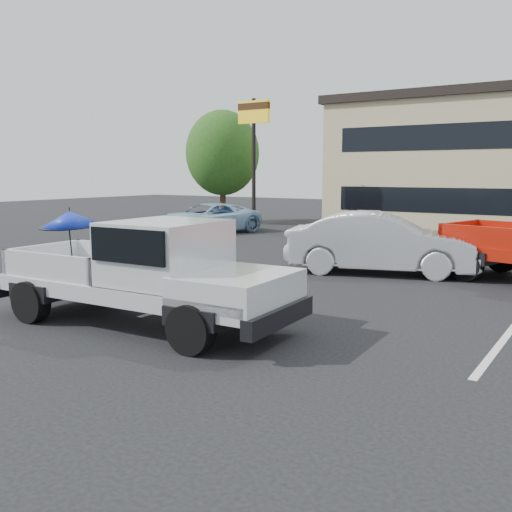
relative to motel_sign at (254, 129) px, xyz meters
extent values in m
plane|color=black|center=(10.00, -14.00, -4.65)|extent=(90.00, 90.00, 0.00)
cube|color=silver|center=(7.00, -12.00, -4.65)|extent=(0.12, 5.00, 0.01)
cube|color=silver|center=(13.00, -12.00, -4.65)|extent=(0.12, 5.00, 0.01)
cylinder|color=black|center=(0.00, 0.00, -1.65)|extent=(0.18, 0.18, 6.00)
cube|color=yellow|center=(0.00, 0.00, 0.75)|extent=(1.60, 0.18, 1.00)
cube|color=#381E0C|center=(0.00, 0.00, 1.00)|extent=(1.60, 0.22, 0.30)
cylinder|color=#332114|center=(-4.00, 3.00, -3.44)|extent=(0.32, 0.32, 2.42)
ellipsoid|color=#244D16|center=(-4.00, 3.00, -0.91)|extent=(3.96, 3.96, 4.55)
cylinder|color=black|center=(5.63, -15.82, -4.27)|extent=(0.77, 0.31, 0.76)
cylinder|color=black|center=(5.55, -13.98, -4.27)|extent=(0.77, 0.31, 0.76)
cylinder|color=black|center=(9.23, -15.66, -4.27)|extent=(0.77, 0.31, 0.76)
cylinder|color=black|center=(9.14, -13.82, -4.27)|extent=(0.77, 0.31, 0.76)
cube|color=silver|center=(7.44, -14.82, -3.98)|extent=(5.47, 2.16, 0.28)
cube|color=silver|center=(9.43, -14.73, -3.77)|extent=(1.59, 1.99, 0.46)
cube|color=black|center=(10.18, -14.69, -4.15)|extent=(0.29, 1.97, 0.30)
cube|color=black|center=(4.69, -14.94, -4.15)|extent=(0.27, 1.97, 0.28)
cube|color=silver|center=(7.99, -14.79, -3.30)|extent=(1.73, 1.91, 1.05)
cube|color=black|center=(7.99, -14.79, -3.10)|extent=(1.59, 2.01, 0.55)
cube|color=black|center=(5.99, -14.89, -3.92)|extent=(2.38, 1.94, 0.10)
cube|color=silver|center=(5.95, -14.02, -3.62)|extent=(2.30, 0.20, 0.50)
cube|color=silver|center=(6.03, -15.75, -3.62)|extent=(2.30, 0.20, 0.50)
cube|color=silver|center=(4.89, -14.94, -3.62)|extent=(0.18, 1.84, 0.50)
cube|color=silver|center=(7.09, -14.84, -3.62)|extent=(0.18, 1.84, 0.50)
ellipsoid|color=brown|center=(6.59, -14.95, -3.72)|extent=(0.47, 0.40, 0.30)
cylinder|color=brown|center=(6.84, -15.01, -3.76)|extent=(0.07, 0.07, 0.23)
cylinder|color=brown|center=(6.83, -14.86, -3.76)|extent=(0.07, 0.07, 0.23)
ellipsoid|color=brown|center=(6.75, -14.94, -3.53)|extent=(0.30, 0.27, 0.41)
cylinder|color=red|center=(6.77, -14.94, -3.40)|extent=(0.20, 0.20, 0.04)
sphere|color=brown|center=(6.83, -14.94, -3.30)|extent=(0.22, 0.22, 0.22)
cone|color=black|center=(6.96, -14.93, -3.32)|extent=(0.16, 0.11, 0.10)
cone|color=black|center=(6.82, -14.99, -3.19)|extent=(0.08, 0.08, 0.11)
cone|color=black|center=(6.81, -14.88, -3.19)|extent=(0.08, 0.08, 0.11)
cylinder|color=brown|center=(6.42, -14.96, -3.81)|extent=(0.27, 0.05, 0.09)
cylinder|color=black|center=(5.99, -15.17, -3.35)|extent=(0.02, 0.10, 1.05)
cone|color=#152CBE|center=(5.99, -15.17, -2.80)|extent=(1.10, 1.12, 0.36)
cylinder|color=black|center=(5.99, -15.17, -2.64)|extent=(0.02, 0.02, 0.10)
cylinder|color=black|center=(5.99, -15.17, -2.93)|extent=(1.10, 1.10, 0.09)
cylinder|color=black|center=(11.24, -7.40, -4.24)|extent=(0.88, 0.51, 0.83)
cylinder|color=black|center=(11.75, -5.47, -4.24)|extent=(0.88, 0.51, 0.83)
cube|color=black|center=(10.55, -6.19, -4.11)|extent=(0.73, 2.11, 0.30)
cube|color=black|center=(11.92, -6.55, -3.86)|extent=(2.93, 2.57, 0.11)
cube|color=#A81609|center=(11.67, -7.46, -3.53)|extent=(2.44, 0.75, 0.54)
cube|color=#A81609|center=(10.76, -6.24, -3.53)|extent=(0.62, 1.96, 0.54)
imported|color=silver|center=(9.04, -7.50, -3.83)|extent=(5.26, 3.12, 1.64)
imported|color=#94BCDC|center=(-1.21, -1.86, -3.98)|extent=(3.58, 5.25, 1.34)
camera|label=1|loc=(14.54, -21.99, -1.97)|focal=40.00mm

